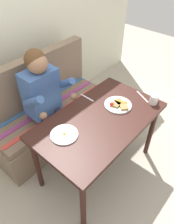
# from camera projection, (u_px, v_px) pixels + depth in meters

# --- Properties ---
(ground_plane) EXTENTS (8.00, 8.00, 0.00)m
(ground_plane) POSITION_uv_depth(u_px,v_px,m) (97.00, 167.00, 2.38)
(ground_plane) COLOR #A99F8D
(back_wall) EXTENTS (4.40, 0.10, 2.60)m
(back_wall) POSITION_uv_depth(u_px,v_px,m) (4.00, 20.00, 2.16)
(back_wall) COLOR beige
(back_wall) RESTS_ON ground
(table) EXTENTS (1.20, 0.70, 0.73)m
(table) POSITION_uv_depth(u_px,v_px,m) (99.00, 125.00, 1.95)
(table) COLOR #321813
(table) RESTS_ON ground
(couch) EXTENTS (1.44, 0.56, 1.00)m
(couch) POSITION_uv_depth(u_px,v_px,m) (48.00, 114.00, 2.55)
(couch) COLOR #796350
(couch) RESTS_ON ground
(person) EXTENTS (0.45, 0.61, 1.21)m
(person) POSITION_uv_depth(u_px,v_px,m) (46.00, 97.00, 2.12)
(person) COLOR #3D5E9C
(person) RESTS_ON ground
(plate_breakfast) EXTENTS (0.26, 0.26, 0.05)m
(plate_breakfast) POSITION_uv_depth(u_px,v_px,m) (118.00, 105.00, 2.02)
(plate_breakfast) COLOR white
(plate_breakfast) RESTS_ON table
(plate_eggs) EXTENTS (0.23, 0.23, 0.04)m
(plate_eggs) POSITION_uv_depth(u_px,v_px,m) (64.00, 134.00, 1.74)
(plate_eggs) COLOR white
(plate_eggs) RESTS_ON table
(coffee_mug) EXTENTS (0.12, 0.08, 0.09)m
(coffee_mug) POSITION_uv_depth(u_px,v_px,m) (154.00, 99.00, 2.03)
(coffee_mug) COLOR white
(coffee_mug) RESTS_ON table
(fork) EXTENTS (0.02, 0.17, 0.00)m
(fork) POSITION_uv_depth(u_px,v_px,m) (87.00, 98.00, 2.12)
(fork) COLOR silver
(fork) RESTS_ON table
(knife) EXTENTS (0.10, 0.19, 0.00)m
(knife) POSITION_uv_depth(u_px,v_px,m) (142.00, 97.00, 2.14)
(knife) COLOR silver
(knife) RESTS_ON table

